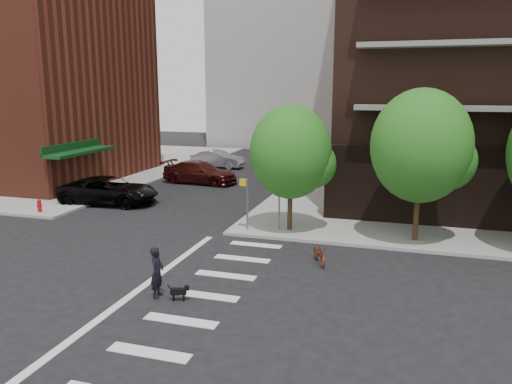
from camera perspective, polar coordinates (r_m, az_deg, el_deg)
ground at (r=19.14m, az=-14.21°, el=-10.37°), size 120.00×120.00×0.00m
sidewalk_nw at (r=51.84m, az=-24.15°, el=3.00°), size 31.00×33.00×0.15m
crosswalk at (r=18.15m, az=-8.12°, el=-11.35°), size 3.85×13.00×0.01m
tree_a at (r=24.37m, az=3.98°, el=4.57°), size 4.00×4.00×5.90m
tree_b at (r=23.70m, az=18.33°, el=5.02°), size 4.50×4.50×6.65m
pedestrian_signal at (r=24.62m, az=-0.21°, el=-0.50°), size 2.18×0.67×2.60m
fire_hydrant at (r=31.03m, az=-23.53°, el=-1.37°), size 0.24×0.24×0.73m
parked_car_black at (r=32.31m, az=-16.48°, el=0.16°), size 3.41×6.35×1.69m
parked_car_maroon at (r=37.98m, az=-6.42°, el=2.25°), size 2.81×5.94×1.67m
parked_car_silver at (r=45.31m, az=-4.40°, el=3.79°), size 1.80×4.85×1.58m
scooter at (r=20.81m, az=7.28°, el=-6.98°), size 1.22×1.76×0.87m
dog_walker at (r=17.68m, az=-11.24°, el=-8.99°), size 0.71×0.52×1.80m
dog at (r=17.45m, az=-8.75°, el=-11.16°), size 0.65×0.32×0.54m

